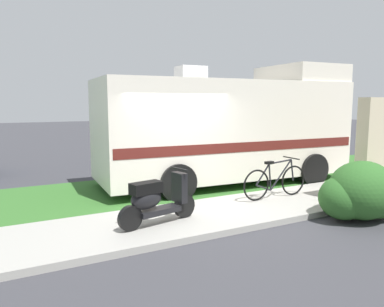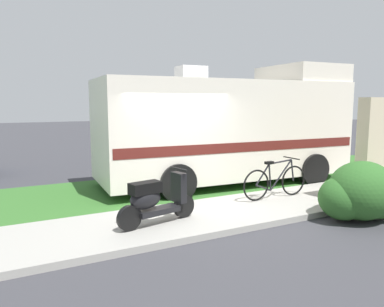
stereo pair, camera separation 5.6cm
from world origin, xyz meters
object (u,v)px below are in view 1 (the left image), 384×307
(bicycle, at_px, (275,181))
(bottle_green, at_px, (361,189))
(motorhome_rv, at_px, (229,128))
(scooter, at_px, (156,200))

(bicycle, distance_m, bottle_green, 2.22)
(bottle_green, bearing_deg, motorhome_rv, 124.28)
(scooter, relative_size, bicycle, 0.89)
(bicycle, bearing_deg, motorhome_rv, 85.85)
(bicycle, height_order, bottle_green, bicycle)
(motorhome_rv, distance_m, bicycle, 2.44)
(scooter, distance_m, bicycle, 3.17)
(motorhome_rv, bearing_deg, scooter, -141.46)
(scooter, bearing_deg, motorhome_rv, 38.54)
(motorhome_rv, distance_m, bottle_green, 3.70)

